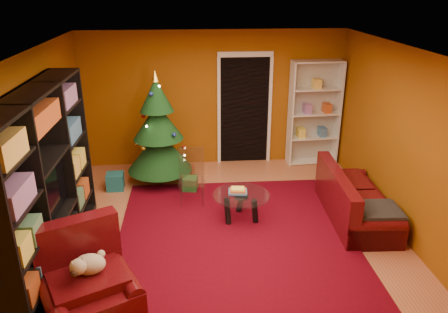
{
  "coord_description": "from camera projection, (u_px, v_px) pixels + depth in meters",
  "views": [
    {
      "loc": [
        -0.5,
        -5.43,
        3.4
      ],
      "look_at": [
        0.0,
        0.4,
        1.05
      ],
      "focal_mm": 35.0,
      "sensor_mm": 36.0,
      "label": 1
    }
  ],
  "objects": [
    {
      "name": "floor",
      "position": [
        226.0,
        235.0,
        6.34
      ],
      "size": [
        5.0,
        5.5,
        0.05
      ],
      "primitive_type": "cube",
      "color": "#A95D3D",
      "rests_on": "ground"
    },
    {
      "name": "ceiling",
      "position": [
        227.0,
        50.0,
        5.35
      ],
      "size": [
        5.0,
        5.5,
        0.05
      ],
      "primitive_type": "cube",
      "color": "silver",
      "rests_on": "wall_back"
    },
    {
      "name": "wall_back",
      "position": [
        214.0,
        99.0,
        8.41
      ],
      "size": [
        5.0,
        0.05,
        2.6
      ],
      "primitive_type": "cube",
      "color": "#8C4A0C",
      "rests_on": "ground"
    },
    {
      "name": "wall_left",
      "position": [
        33.0,
        156.0,
        5.65
      ],
      "size": [
        0.05,
        5.5,
        2.6
      ],
      "primitive_type": "cube",
      "color": "#8C4A0C",
      "rests_on": "ground"
    },
    {
      "name": "wall_right",
      "position": [
        408.0,
        145.0,
        6.05
      ],
      "size": [
        0.05,
        5.5,
        2.6
      ],
      "primitive_type": "cube",
      "color": "#8C4A0C",
      "rests_on": "ground"
    },
    {
      "name": "doorway",
      "position": [
        244.0,
        111.0,
        8.51
      ],
      "size": [
        1.06,
        0.6,
        2.16
      ],
      "primitive_type": null,
      "color": "black",
      "rests_on": "floor"
    },
    {
      "name": "rug",
      "position": [
        236.0,
        242.0,
        6.11
      ],
      "size": [
        3.35,
        3.9,
        0.02
      ],
      "primitive_type": "cube",
      "rotation": [
        0.0,
        0.0,
        -0.01
      ],
      "color": "#580311",
      "rests_on": "floor"
    },
    {
      "name": "media_unit",
      "position": [
        43.0,
        184.0,
        5.28
      ],
      "size": [
        0.5,
        2.95,
        2.26
      ],
      "primitive_type": null,
      "rotation": [
        0.0,
        0.0,
        -0.02
      ],
      "color": "black",
      "rests_on": "floor"
    },
    {
      "name": "christmas_tree",
      "position": [
        158.0,
        130.0,
        7.62
      ],
      "size": [
        1.39,
        1.39,
        2.05
      ],
      "primitive_type": null,
      "rotation": [
        0.0,
        0.0,
        0.25
      ],
      "color": "black",
      "rests_on": "floor"
    },
    {
      "name": "gift_box_teal",
      "position": [
        115.0,
        181.0,
        7.65
      ],
      "size": [
        0.3,
        0.3,
        0.29
      ],
      "primitive_type": "cube",
      "rotation": [
        0.0,
        0.0,
        0.04
      ],
      "color": "#135A6A",
      "rests_on": "floor"
    },
    {
      "name": "gift_box_green",
      "position": [
        190.0,
        184.0,
        7.6
      ],
      "size": [
        0.28,
        0.28,
        0.24
      ],
      "primitive_type": "cube",
      "rotation": [
        0.0,
        0.0,
        -0.17
      ],
      "color": "#1D6328",
      "rests_on": "floor"
    },
    {
      "name": "gift_box_red",
      "position": [
        188.0,
        172.0,
        8.14
      ],
      "size": [
        0.24,
        0.24,
        0.2
      ],
      "primitive_type": "cube",
      "rotation": [
        0.0,
        0.0,
        -0.2
      ],
      "color": "maroon",
      "rests_on": "floor"
    },
    {
      "name": "white_bookshelf",
      "position": [
        314.0,
        113.0,
        8.48
      ],
      "size": [
        0.98,
        0.39,
        2.1
      ],
      "primitive_type": null,
      "rotation": [
        0.0,
        0.0,
        0.05
      ],
      "color": "white",
      "rests_on": "floor"
    },
    {
      "name": "armchair",
      "position": [
        88.0,
        284.0,
        4.65
      ],
      "size": [
        1.39,
        1.39,
        0.81
      ],
      "primitive_type": null,
      "rotation": [
        0.0,
        0.0,
        0.46
      ],
      "color": "#41070C",
      "rests_on": "rug"
    },
    {
      "name": "dog",
      "position": [
        90.0,
        264.0,
        4.64
      ],
      "size": [
        0.49,
        0.45,
        0.26
      ],
      "primitive_type": null,
      "rotation": [
        0.0,
        0.0,
        0.46
      ],
      "color": "beige",
      "rests_on": "armchair"
    },
    {
      "name": "sofa",
      "position": [
        357.0,
        195.0,
        6.61
      ],
      "size": [
        0.91,
        1.86,
        0.78
      ],
      "primitive_type": null,
      "rotation": [
        0.0,
        0.0,
        1.52
      ],
      "color": "#41070C",
      "rests_on": "rug"
    },
    {
      "name": "coffee_table",
      "position": [
        241.0,
        207.0,
        6.62
      ],
      "size": [
        0.95,
        0.95,
        0.54
      ],
      "primitive_type": null,
      "rotation": [
        0.0,
        0.0,
        -0.11
      ],
      "color": "gray",
      "rests_on": "rug"
    },
    {
      "name": "acrylic_chair",
      "position": [
        192.0,
        180.0,
        7.05
      ],
      "size": [
        0.44,
        0.47,
        0.83
      ],
      "primitive_type": null,
      "rotation": [
        0.0,
        0.0,
        -0.03
      ],
      "color": "#66605B",
      "rests_on": "rug"
    }
  ]
}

